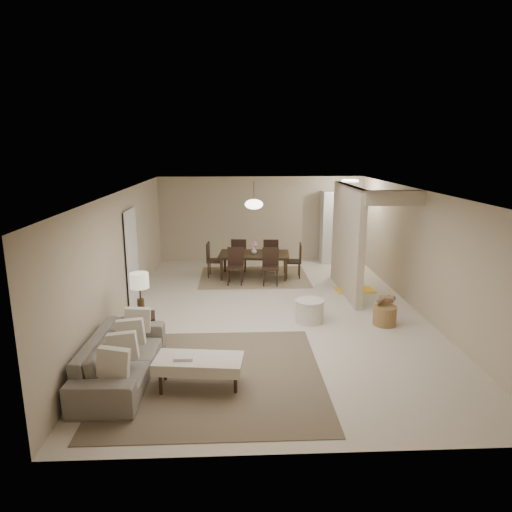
{
  "coord_description": "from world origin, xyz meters",
  "views": [
    {
      "loc": [
        -0.76,
        -8.9,
        3.33
      ],
      "look_at": [
        -0.32,
        0.62,
        1.05
      ],
      "focal_mm": 32.0,
      "sensor_mm": 36.0,
      "label": 1
    }
  ],
  "objects_px": {
    "pantry_cabinet": "(342,227)",
    "wicker_basket": "(385,316)",
    "ottoman_bench": "(199,364)",
    "side_table": "(142,329)",
    "dining_table": "(254,265)",
    "sofa": "(121,357)",
    "round_pouf": "(310,311)"
  },
  "relations": [
    {
      "from": "side_table",
      "to": "dining_table",
      "type": "xyz_separation_m",
      "value": [
        2.11,
        4.01,
        0.07
      ]
    },
    {
      "from": "wicker_basket",
      "to": "dining_table",
      "type": "xyz_separation_m",
      "value": [
        -2.37,
        3.41,
        0.13
      ]
    },
    {
      "from": "side_table",
      "to": "ottoman_bench",
      "type": "bearing_deg",
      "value": -55.05
    },
    {
      "from": "dining_table",
      "to": "side_table",
      "type": "bearing_deg",
      "value": -112.92
    },
    {
      "from": "pantry_cabinet",
      "to": "sofa",
      "type": "distance_m",
      "value": 8.37
    },
    {
      "from": "side_table",
      "to": "round_pouf",
      "type": "height_order",
      "value": "side_table"
    },
    {
      "from": "wicker_basket",
      "to": "round_pouf",
      "type": "bearing_deg",
      "value": 170.65
    },
    {
      "from": "wicker_basket",
      "to": "dining_table",
      "type": "relative_size",
      "value": 0.24
    },
    {
      "from": "pantry_cabinet",
      "to": "wicker_basket",
      "type": "xyz_separation_m",
      "value": [
        -0.27,
        -4.94,
        -0.86
      ]
    },
    {
      "from": "sofa",
      "to": "side_table",
      "type": "bearing_deg",
      "value": -0.38
    },
    {
      "from": "sofa",
      "to": "ottoman_bench",
      "type": "bearing_deg",
      "value": -102.71
    },
    {
      "from": "pantry_cabinet",
      "to": "dining_table",
      "type": "relative_size",
      "value": 1.16
    },
    {
      "from": "wicker_basket",
      "to": "dining_table",
      "type": "height_order",
      "value": "dining_table"
    },
    {
      "from": "sofa",
      "to": "ottoman_bench",
      "type": "relative_size",
      "value": 1.75
    },
    {
      "from": "pantry_cabinet",
      "to": "round_pouf",
      "type": "xyz_separation_m",
      "value": [
        -1.68,
        -4.71,
        -0.83
      ]
    },
    {
      "from": "round_pouf",
      "to": "wicker_basket",
      "type": "distance_m",
      "value": 1.43
    },
    {
      "from": "pantry_cabinet",
      "to": "sofa",
      "type": "height_order",
      "value": "pantry_cabinet"
    },
    {
      "from": "sofa",
      "to": "round_pouf",
      "type": "relative_size",
      "value": 4.03
    },
    {
      "from": "sofa",
      "to": "round_pouf",
      "type": "bearing_deg",
      "value": -54.06
    },
    {
      "from": "pantry_cabinet",
      "to": "wicker_basket",
      "type": "bearing_deg",
      "value": -93.09
    },
    {
      "from": "sofa",
      "to": "ottoman_bench",
      "type": "height_order",
      "value": "sofa"
    },
    {
      "from": "sofa",
      "to": "round_pouf",
      "type": "height_order",
      "value": "sofa"
    },
    {
      "from": "side_table",
      "to": "wicker_basket",
      "type": "height_order",
      "value": "side_table"
    },
    {
      "from": "ottoman_bench",
      "to": "dining_table",
      "type": "relative_size",
      "value": 0.72
    },
    {
      "from": "wicker_basket",
      "to": "ottoman_bench",
      "type": "bearing_deg",
      "value": -147.17
    },
    {
      "from": "round_pouf",
      "to": "dining_table",
      "type": "xyz_separation_m",
      "value": [
        -0.96,
        3.18,
        0.1
      ]
    },
    {
      "from": "round_pouf",
      "to": "wicker_basket",
      "type": "relative_size",
      "value": 1.28
    },
    {
      "from": "round_pouf",
      "to": "dining_table",
      "type": "height_order",
      "value": "dining_table"
    },
    {
      "from": "sofa",
      "to": "pantry_cabinet",
      "type": "bearing_deg",
      "value": -33.28
    },
    {
      "from": "sofa",
      "to": "wicker_basket",
      "type": "height_order",
      "value": "sofa"
    },
    {
      "from": "pantry_cabinet",
      "to": "dining_table",
      "type": "height_order",
      "value": "pantry_cabinet"
    },
    {
      "from": "ottoman_bench",
      "to": "side_table",
      "type": "relative_size",
      "value": 2.61
    }
  ]
}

